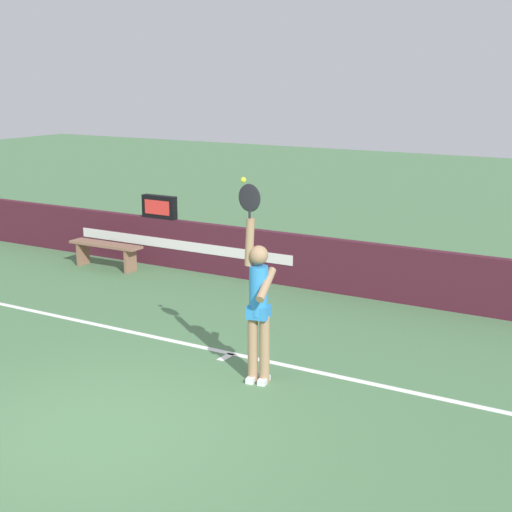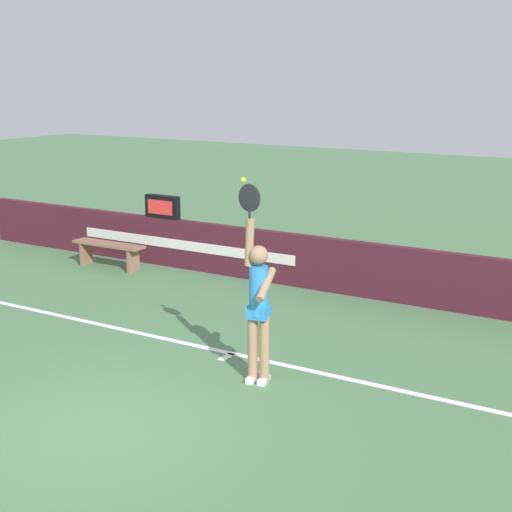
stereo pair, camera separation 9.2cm
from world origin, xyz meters
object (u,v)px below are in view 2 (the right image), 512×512
(speed_display, at_px, (162,207))
(courtside_bench_near, at_px, (109,249))
(tennis_ball, at_px, (243,180))
(tennis_player, at_px, (258,302))

(speed_display, xyz_separation_m, courtside_bench_near, (-0.77, -0.76, -0.80))
(speed_display, distance_m, tennis_ball, 6.35)
(tennis_player, distance_m, courtside_bench_near, 6.54)
(speed_display, xyz_separation_m, tennis_player, (4.76, -4.19, -0.14))
(speed_display, bearing_deg, tennis_player, -41.36)
(tennis_player, height_order, tennis_ball, tennis_ball)
(tennis_player, bearing_deg, tennis_ball, -175.81)
(courtside_bench_near, bearing_deg, speed_display, 44.89)
(tennis_player, relative_size, courtside_bench_near, 1.57)
(tennis_ball, bearing_deg, tennis_player, 4.19)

